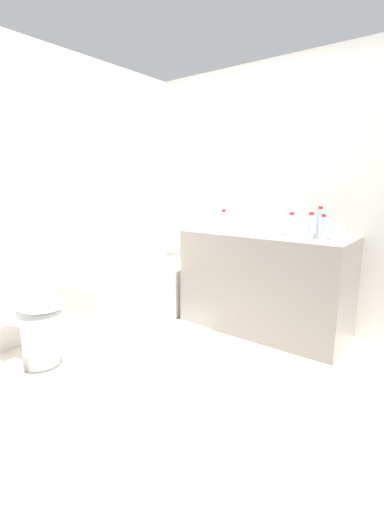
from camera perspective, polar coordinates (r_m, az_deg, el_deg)
The scene contains 18 objects.
ground_plane at distance 2.66m, azimuth -4.83°, elevation -18.37°, with size 3.96×3.96×0.00m, color beige.
wall_back_tiled at distance 3.31m, azimuth -22.16°, elevation 8.82°, with size 3.36×0.10×2.43m, color white.
wall_right_mirror at distance 3.58m, azimuth 11.67°, elevation 9.57°, with size 0.10×2.87×2.43m, color white.
bathtub at distance 3.58m, azimuth -8.45°, elevation -5.76°, with size 1.43×0.66×1.12m.
toilet at distance 2.88m, azimuth -23.97°, elevation -8.60°, with size 0.41×0.56×0.74m.
vanity_counter at distance 3.28m, azimuth 11.58°, elevation -4.18°, with size 0.64×1.45×0.89m, color gray.
sink_basin at distance 3.20m, azimuth 10.11°, elevation 4.27°, with size 0.36×0.36×0.07m, color white.
sink_faucet at distance 3.39m, azimuth 11.75°, elevation 4.66°, with size 0.11×0.15×0.08m.
water_bottle_0 at distance 3.13m, azimuth 15.70°, elevation 4.89°, with size 0.07×0.07×0.19m.
water_bottle_1 at distance 3.38m, azimuth 5.11°, elevation 5.73°, with size 0.07×0.07×0.19m.
water_bottle_2 at distance 3.08m, azimuth 19.86°, elevation 5.08°, with size 0.07×0.07×0.25m.
water_bottle_3 at distance 2.98m, azimuth 20.33°, elevation 4.32°, with size 0.06×0.06×0.20m.
water_bottle_4 at distance 3.02m, azimuth 18.58°, elevation 4.61°, with size 0.07×0.07×0.21m.
drinking_glass_0 at distance 3.49m, azimuth 3.61°, elevation 5.19°, with size 0.07×0.07×0.08m, color white.
drinking_glass_1 at distance 3.00m, azimuth 21.99°, elevation 3.49°, with size 0.07×0.07×0.10m, color white.
drinking_glass_2 at distance 3.37m, azimuth 7.52°, elevation 4.87°, with size 0.06×0.06×0.08m, color white.
bath_mat at distance 3.40m, azimuth -0.18°, elevation -11.23°, with size 0.62×0.38×0.01m, color white.
toilet_paper_roll at distance 2.88m, azimuth -26.64°, elevation -15.90°, with size 0.11×0.11×0.11m, color white.
Camera 1 is at (-1.69, -1.56, 1.33)m, focal length 24.85 mm.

